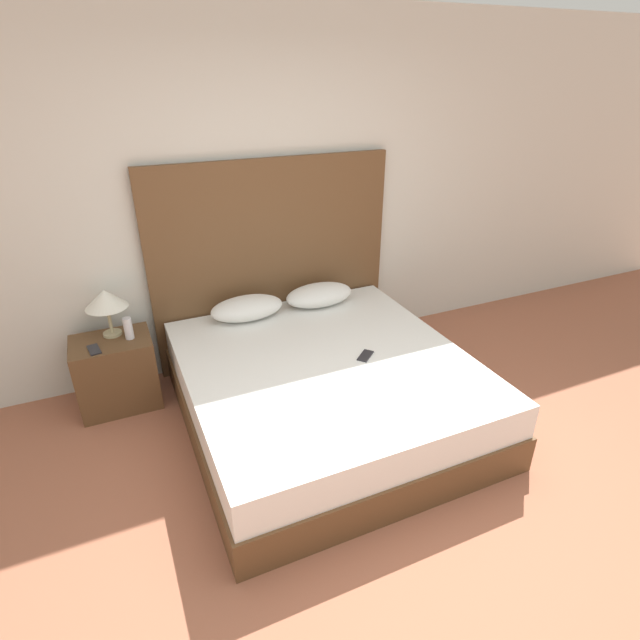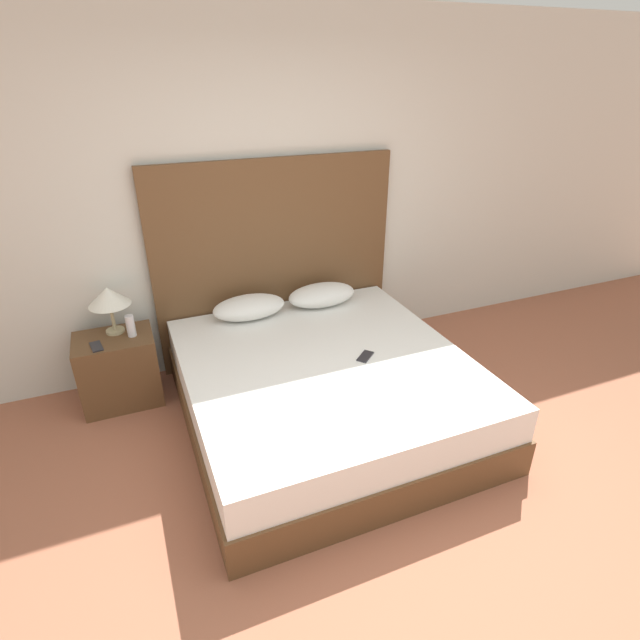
% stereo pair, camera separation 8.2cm
% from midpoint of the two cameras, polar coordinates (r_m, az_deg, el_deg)
% --- Properties ---
extents(ground_plane, '(16.00, 16.00, 0.00)m').
position_cam_midpoint_polar(ground_plane, '(2.87, 8.51, -25.37)').
color(ground_plane, '#9E5B42').
extents(wall_back, '(10.00, 0.06, 2.70)m').
position_cam_midpoint_polar(wall_back, '(4.00, -8.36, 13.54)').
color(wall_back, silver).
rests_on(wall_back, ground_plane).
extents(bed, '(1.89, 2.02, 0.49)m').
position_cam_midpoint_polar(bed, '(3.53, 0.00, -7.92)').
color(bed, brown).
rests_on(bed, ground_plane).
extents(headboard, '(1.98, 0.05, 1.66)m').
position_cam_midpoint_polar(headboard, '(4.11, -5.91, 6.49)').
color(headboard, brown).
rests_on(headboard, ground_plane).
extents(pillow_left, '(0.57, 0.30, 0.18)m').
position_cam_midpoint_polar(pillow_left, '(3.93, -8.93, 1.35)').
color(pillow_left, white).
rests_on(pillow_left, bed).
extents(pillow_right, '(0.57, 0.30, 0.18)m').
position_cam_midpoint_polar(pillow_right, '(4.11, -0.66, 2.88)').
color(pillow_right, white).
rests_on(pillow_right, bed).
extents(phone_on_bed, '(0.16, 0.15, 0.01)m').
position_cam_midpoint_polar(phone_on_bed, '(3.43, 4.53, -4.09)').
color(phone_on_bed, '#232328').
rests_on(phone_on_bed, bed).
extents(nightstand, '(0.55, 0.41, 0.54)m').
position_cam_midpoint_polar(nightstand, '(3.96, -22.78, -5.56)').
color(nightstand, brown).
rests_on(nightstand, ground_plane).
extents(table_lamp, '(0.29, 0.29, 0.35)m').
position_cam_midpoint_polar(table_lamp, '(3.79, -23.89, 2.10)').
color(table_lamp, tan).
rests_on(table_lamp, nightstand).
extents(phone_on_nightstand, '(0.09, 0.16, 0.01)m').
position_cam_midpoint_polar(phone_on_nightstand, '(3.75, -24.99, -3.08)').
color(phone_on_nightstand, '#232328').
rests_on(phone_on_nightstand, nightstand).
extents(toiletry_bottle, '(0.06, 0.06, 0.16)m').
position_cam_midpoint_polar(toiletry_bottle, '(3.77, -21.65, -0.89)').
color(toiletry_bottle, silver).
rests_on(toiletry_bottle, nightstand).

